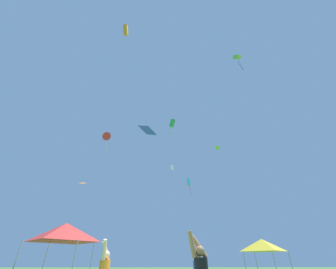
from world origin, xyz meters
TOP-DOWN VIEW (x-y plane):
  - canopy_tent_yellow at (8.35, 11.68)m, footprint 2.73×2.73m
  - canopy_tent_red at (-5.25, 6.67)m, footprint 3.11×3.11m
  - kite_blue_diamond at (-0.71, 5.99)m, footprint 1.21×0.98m
  - kite_green_box at (1.12, 7.29)m, footprint 0.51×0.53m
  - kite_lime_diamond at (9.89, 25.18)m, footprint 1.14×1.16m
  - kite_cyan_box at (4.37, 24.76)m, footprint 0.67×0.76m
  - kite_orange_diamond at (-14.34, 29.64)m, footprint 1.10×1.51m
  - kite_orange_box at (-3.08, 4.04)m, footprint 0.43×0.75m
  - kite_red_delta at (-9.57, 23.50)m, footprint 1.81×1.80m
  - kite_white_box at (1.42, 17.35)m, footprint 0.43×0.52m
  - kite_lime_box at (11.38, 13.26)m, footprint 0.99×1.41m

SIDE VIEW (x-z plane):
  - canopy_tent_yellow at x=8.35m, z-range 1.02..3.94m
  - canopy_tent_red at x=-5.25m, z-range 1.16..4.50m
  - kite_blue_diamond at x=-0.71m, z-range 9.28..9.86m
  - kite_green_box at x=1.12m, z-range 10.28..11.84m
  - kite_white_box at x=1.42m, z-range 10.69..12.01m
  - kite_cyan_box at x=4.37m, z-range 10.73..13.38m
  - kite_orange_diamond at x=-14.34m, z-range 13.13..13.87m
  - kite_lime_diamond at x=9.89m, z-range 18.38..18.78m
  - kite_orange_box at x=-3.08m, z-range 18.50..19.43m
  - kite_red_delta at x=-9.57m, z-range 18.10..21.19m
  - kite_lime_box at x=11.38m, z-range 26.07..29.27m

